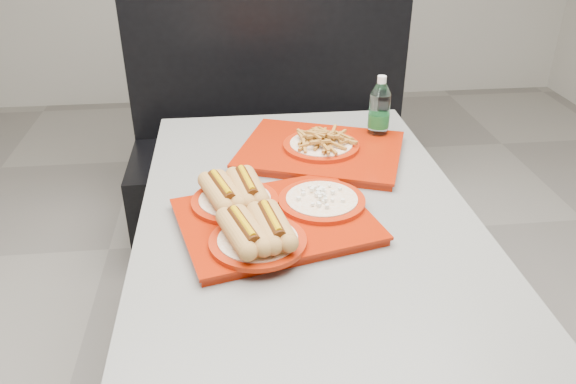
{
  "coord_description": "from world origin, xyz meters",
  "views": [
    {
      "loc": [
        -0.2,
        -1.32,
        1.54
      ],
      "look_at": [
        -0.06,
        -0.06,
        0.83
      ],
      "focal_mm": 35.0,
      "sensor_mm": 36.0,
      "label": 1
    }
  ],
  "objects": [
    {
      "name": "booth_bench",
      "position": [
        0.0,
        1.09,
        0.4
      ],
      "size": [
        1.3,
        0.57,
        1.35
      ],
      "color": "black",
      "rests_on": "ground"
    },
    {
      "name": "tray_near",
      "position": [
        -0.11,
        -0.09,
        0.79
      ],
      "size": [
        0.56,
        0.48,
        0.11
      ],
      "rotation": [
        0.0,
        0.0,
        0.24
      ],
      "color": "#941904",
      "rests_on": "diner_table"
    },
    {
      "name": "water_bottle",
      "position": [
        0.31,
        0.42,
        0.85
      ],
      "size": [
        0.07,
        0.07,
        0.23
      ],
      "rotation": [
        0.0,
        0.0,
        -0.4
      ],
      "color": "silver",
      "rests_on": "diner_table"
    },
    {
      "name": "diner_table",
      "position": [
        0.0,
        0.0,
        0.58
      ],
      "size": [
        0.92,
        1.42,
        0.75
      ],
      "color": "black",
      "rests_on": "ground"
    },
    {
      "name": "tray_far",
      "position": [
        0.09,
        0.32,
        0.78
      ],
      "size": [
        0.61,
        0.55,
        0.1
      ],
      "rotation": [
        0.0,
        0.0,
        -0.36
      ],
      "color": "#941904",
      "rests_on": "diner_table"
    }
  ]
}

